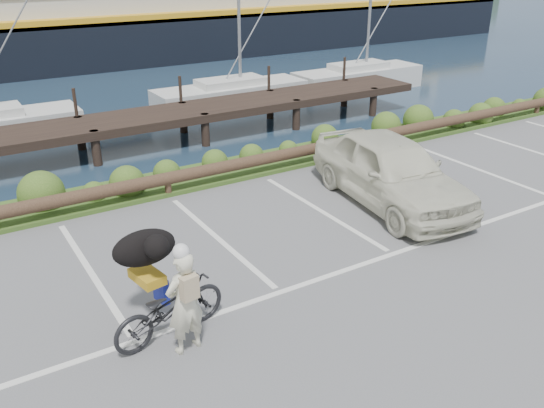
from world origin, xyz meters
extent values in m
plane|color=#58595B|center=(0.00, 0.00, 0.00)|extent=(72.00, 72.00, 0.00)
cube|color=#3D5B21|center=(0.00, 5.30, 0.05)|extent=(34.00, 1.60, 0.10)
imported|color=black|center=(-2.06, -0.54, 0.50)|extent=(1.97, 0.98, 0.99)
imported|color=beige|center=(-1.98, -0.97, 0.81)|extent=(0.65, 0.48, 1.62)
ellipsoid|color=black|center=(-2.17, 0.06, 1.28)|extent=(0.65, 1.06, 0.58)
imported|color=beige|center=(4.23, 1.55, 0.80)|extent=(2.52, 4.92, 1.60)
camera|label=1|loc=(-4.56, -7.53, 5.43)|focal=38.00mm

